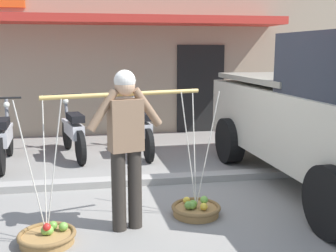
{
  "coord_description": "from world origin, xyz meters",
  "views": [
    {
      "loc": [
        -0.85,
        -4.91,
        1.89
      ],
      "look_at": [
        0.12,
        0.6,
        0.85
      ],
      "focal_mm": 43.84,
      "sensor_mm": 36.0,
      "label": 1
    }
  ],
  "objects_px": {
    "motorcycle_nearest_shop": "(4,138)",
    "fruit_basket_right_side": "(196,208)",
    "fruit_vendor": "(126,140)",
    "motorcycle_third_in_row": "(141,130)",
    "fruit_basket_left_side": "(47,236)",
    "motorcycle_second_in_row": "(73,132)"
  },
  "relations": [
    {
      "from": "motorcycle_nearest_shop",
      "to": "fruit_vendor",
      "type": "bearing_deg",
      "value": -57.33
    },
    {
      "from": "fruit_vendor",
      "to": "fruit_basket_left_side",
      "type": "height_order",
      "value": "fruit_vendor"
    },
    {
      "from": "fruit_vendor",
      "to": "fruit_basket_left_side",
      "type": "relative_size",
      "value": 1.17
    },
    {
      "from": "fruit_basket_left_side",
      "to": "motorcycle_second_in_row",
      "type": "xyz_separation_m",
      "value": [
        0.09,
        3.4,
        0.37
      ]
    },
    {
      "from": "fruit_vendor",
      "to": "motorcycle_second_in_row",
      "type": "xyz_separation_m",
      "value": [
        -0.72,
        3.18,
        -0.52
      ]
    },
    {
      "from": "motorcycle_second_in_row",
      "to": "fruit_vendor",
      "type": "bearing_deg",
      "value": -77.35
    },
    {
      "from": "fruit_basket_right_side",
      "to": "motorcycle_third_in_row",
      "type": "xyz_separation_m",
      "value": [
        -0.31,
        2.95,
        0.37
      ]
    },
    {
      "from": "fruit_basket_right_side",
      "to": "motorcycle_second_in_row",
      "type": "relative_size",
      "value": 0.81
    },
    {
      "from": "fruit_vendor",
      "to": "fruit_basket_left_side",
      "type": "distance_m",
      "value": 1.23
    },
    {
      "from": "motorcycle_nearest_shop",
      "to": "fruit_basket_right_side",
      "type": "bearing_deg",
      "value": -44.8
    },
    {
      "from": "fruit_basket_left_side",
      "to": "motorcycle_nearest_shop",
      "type": "bearing_deg",
      "value": 108.22
    },
    {
      "from": "motorcycle_second_in_row",
      "to": "fruit_basket_left_side",
      "type": "bearing_deg",
      "value": -91.57
    },
    {
      "from": "motorcycle_second_in_row",
      "to": "motorcycle_third_in_row",
      "type": "height_order",
      "value": "same"
    },
    {
      "from": "fruit_basket_left_side",
      "to": "fruit_basket_right_side",
      "type": "relative_size",
      "value": 1.0
    },
    {
      "from": "fruit_basket_left_side",
      "to": "motorcycle_third_in_row",
      "type": "relative_size",
      "value": 0.8
    },
    {
      "from": "fruit_vendor",
      "to": "motorcycle_third_in_row",
      "type": "bearing_deg",
      "value": 81.07
    },
    {
      "from": "fruit_basket_right_side",
      "to": "motorcycle_third_in_row",
      "type": "bearing_deg",
      "value": 96.03
    },
    {
      "from": "fruit_vendor",
      "to": "motorcycle_nearest_shop",
      "type": "xyz_separation_m",
      "value": [
        -1.81,
        2.82,
        -0.52
      ]
    },
    {
      "from": "fruit_basket_left_side",
      "to": "fruit_basket_right_side",
      "type": "distance_m",
      "value": 1.68
    },
    {
      "from": "fruit_vendor",
      "to": "motorcycle_third_in_row",
      "type": "distance_m",
      "value": 3.25
    },
    {
      "from": "fruit_vendor",
      "to": "motorcycle_third_in_row",
      "type": "xyz_separation_m",
      "value": [
        0.5,
        3.17,
        -0.52
      ]
    },
    {
      "from": "fruit_vendor",
      "to": "motorcycle_nearest_shop",
      "type": "distance_m",
      "value": 3.39
    }
  ]
}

